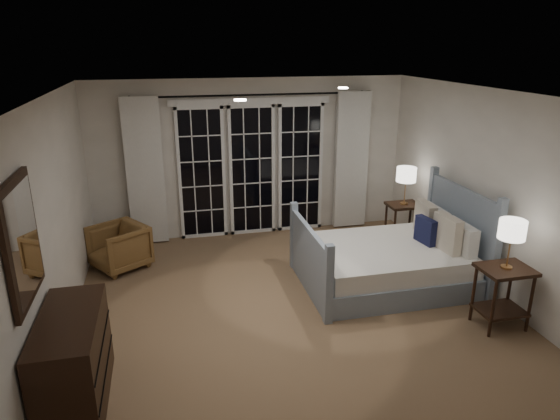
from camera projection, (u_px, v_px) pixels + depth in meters
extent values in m
plane|color=#855E47|center=(289.00, 304.00, 6.04)|extent=(5.00, 5.00, 0.00)
plane|color=white|center=(291.00, 93.00, 5.24)|extent=(5.00, 5.00, 0.00)
cube|color=beige|center=(54.00, 224.00, 5.10)|extent=(0.02, 5.00, 2.50)
cube|color=beige|center=(485.00, 192.00, 6.18)|extent=(0.02, 5.00, 2.50)
cube|color=beige|center=(251.00, 158.00, 7.95)|extent=(5.00, 0.02, 2.50)
cube|color=beige|center=(382.00, 320.00, 3.34)|extent=(5.00, 0.02, 2.50)
cube|color=black|center=(202.00, 174.00, 7.81)|extent=(0.66, 0.02, 2.02)
cube|color=black|center=(252.00, 171.00, 7.98)|extent=(0.66, 0.02, 2.02)
cube|color=black|center=(300.00, 168.00, 8.15)|extent=(0.66, 0.02, 2.02)
cube|color=white|center=(251.00, 101.00, 7.61)|extent=(2.50, 0.04, 0.10)
cylinder|color=black|center=(251.00, 95.00, 7.53)|extent=(3.50, 0.03, 0.03)
cube|color=silver|center=(145.00, 172.00, 7.51)|extent=(0.55, 0.10, 2.25)
cube|color=silver|center=(351.00, 161.00, 8.22)|extent=(0.55, 0.10, 2.25)
cylinder|color=white|center=(343.00, 88.00, 5.97)|extent=(0.12, 0.12, 0.01)
cylinder|color=white|center=(240.00, 100.00, 4.74)|extent=(0.12, 0.12, 0.01)
cube|color=gray|center=(384.00, 273.00, 6.53)|extent=(1.95, 1.52, 0.28)
cube|color=silver|center=(386.00, 255.00, 6.44)|extent=(1.89, 1.46, 0.24)
cube|color=gray|center=(459.00, 233.00, 6.60)|extent=(0.06, 1.52, 1.23)
cube|color=gray|center=(309.00, 261.00, 6.21)|extent=(0.06, 1.52, 0.85)
cube|color=silver|center=(460.00, 237.00, 6.23)|extent=(0.14, 0.60, 0.36)
cube|color=silver|center=(434.00, 220.00, 6.82)|extent=(0.14, 0.60, 0.36)
cube|color=beige|center=(447.00, 233.00, 6.22)|extent=(0.16, 0.46, 0.45)
cube|color=beige|center=(425.00, 219.00, 6.74)|extent=(0.16, 0.46, 0.45)
cube|color=#121533|center=(425.00, 231.00, 6.46)|extent=(0.15, 0.35, 0.34)
cube|color=black|center=(506.00, 269.00, 5.37)|extent=(0.55, 0.44, 0.04)
cube|color=black|center=(499.00, 310.00, 5.53)|extent=(0.50, 0.39, 0.03)
cylinder|color=black|center=(493.00, 309.00, 5.27)|extent=(0.04, 0.04, 0.68)
cylinder|color=black|center=(530.00, 304.00, 5.37)|extent=(0.04, 0.04, 0.68)
cylinder|color=black|center=(473.00, 293.00, 5.59)|extent=(0.04, 0.04, 0.68)
cylinder|color=black|center=(509.00, 289.00, 5.69)|extent=(0.04, 0.04, 0.68)
cube|color=black|center=(404.00, 205.00, 7.69)|extent=(0.49, 0.39, 0.04)
cube|color=black|center=(402.00, 232.00, 7.84)|extent=(0.45, 0.35, 0.03)
cylinder|color=black|center=(394.00, 229.00, 7.61)|extent=(0.04, 0.04, 0.61)
cylinder|color=black|center=(419.00, 227.00, 7.70)|extent=(0.04, 0.04, 0.61)
cylinder|color=black|center=(386.00, 222.00, 7.90)|extent=(0.04, 0.04, 0.61)
cylinder|color=black|center=(410.00, 220.00, 7.99)|extent=(0.04, 0.04, 0.61)
cylinder|color=#B88349|center=(506.00, 267.00, 5.36)|extent=(0.12, 0.12, 0.02)
cylinder|color=#B88349|center=(509.00, 252.00, 5.31)|extent=(0.02, 0.02, 0.32)
cylinder|color=white|center=(512.00, 230.00, 5.22)|extent=(0.28, 0.28, 0.21)
cylinder|color=#B88349|center=(404.00, 203.00, 7.68)|extent=(0.12, 0.12, 0.02)
cylinder|color=#B88349|center=(405.00, 192.00, 7.63)|extent=(0.02, 0.02, 0.34)
cylinder|color=white|center=(406.00, 174.00, 7.54)|extent=(0.30, 0.30, 0.22)
imported|color=brown|center=(119.00, 247.00, 6.91)|extent=(0.94, 0.94, 0.63)
cube|color=black|center=(74.00, 361.00, 4.28)|extent=(0.49, 1.19, 0.84)
cube|color=black|center=(106.00, 371.00, 4.38)|extent=(0.01, 1.17, 0.01)
cube|color=black|center=(103.00, 344.00, 4.29)|extent=(0.01, 1.17, 0.01)
cube|color=black|center=(21.00, 241.00, 3.86)|extent=(0.04, 0.85, 1.00)
cube|color=white|center=(25.00, 241.00, 3.87)|extent=(0.01, 0.73, 0.88)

